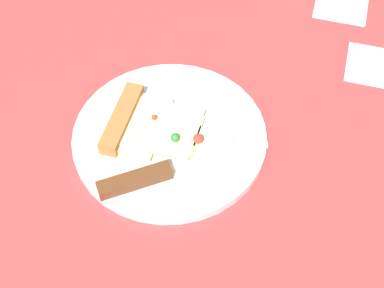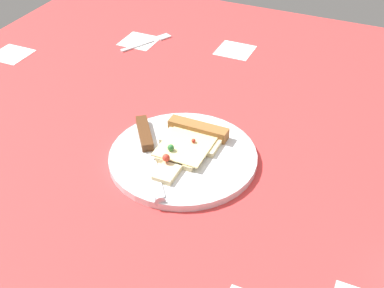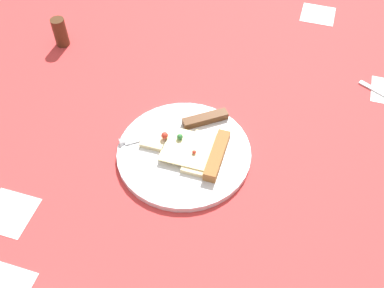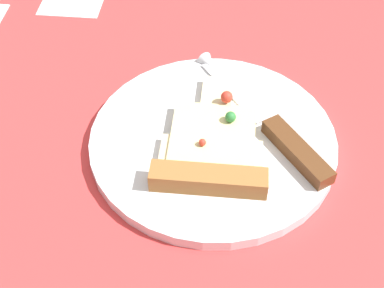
# 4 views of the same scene
# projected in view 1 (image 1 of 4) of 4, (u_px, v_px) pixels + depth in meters

# --- Properties ---
(ground_plane) EXTENTS (1.56, 1.56, 0.03)m
(ground_plane) POSITION_uv_depth(u_px,v_px,m) (192.00, 113.00, 0.84)
(ground_plane) COLOR #D13838
(ground_plane) RESTS_ON ground
(plate) EXTENTS (0.28, 0.28, 0.01)m
(plate) POSITION_uv_depth(u_px,v_px,m) (170.00, 137.00, 0.78)
(plate) COLOR silver
(plate) RESTS_ON ground_plane
(pizza_slice) EXTENTS (0.12, 0.17, 0.03)m
(pizza_slice) POSITION_uv_depth(u_px,v_px,m) (152.00, 127.00, 0.77)
(pizza_slice) COLOR beige
(pizza_slice) RESTS_ON plate
(knife) EXTENTS (0.16, 0.21, 0.02)m
(knife) POSITION_uv_depth(u_px,v_px,m) (168.00, 171.00, 0.73)
(knife) COLOR silver
(knife) RESTS_ON plate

